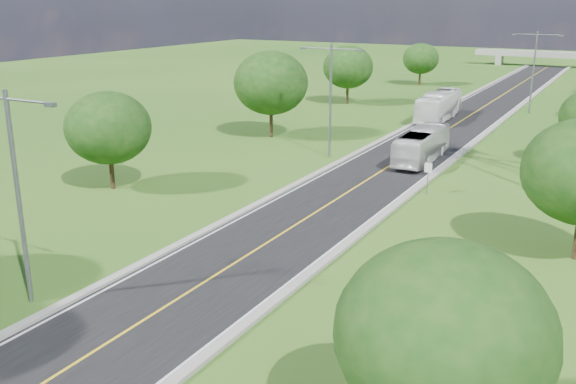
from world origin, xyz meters
name	(u,v)px	position (x,y,z in m)	size (l,w,h in m)	color
ground	(441,134)	(0.00, 60.00, 0.00)	(260.00, 260.00, 0.00)	#265417
road	(456,124)	(0.00, 66.00, 0.03)	(8.00, 150.00, 0.06)	black
curb_left	(420,121)	(-4.25, 66.00, 0.11)	(0.50, 150.00, 0.22)	gray
curb_right	(494,127)	(4.25, 66.00, 0.11)	(0.50, 150.00, 0.22)	gray
speed_limit_sign	(428,173)	(5.20, 37.98, 1.60)	(0.55, 0.09, 2.40)	slate
overpass	(549,55)	(0.00, 140.00, 2.41)	(30.00, 3.00, 3.20)	gray
streetlight_near_left	(16,180)	(-6.00, 12.00, 5.94)	(5.90, 0.25, 10.00)	slate
streetlight_mid_left	(331,91)	(-6.00, 45.00, 5.94)	(5.90, 0.25, 10.00)	slate
streetlight_far_right	(534,65)	(6.00, 78.00, 5.94)	(5.90, 0.25, 10.00)	slate
tree_lb	(108,128)	(-16.00, 28.00, 4.64)	(6.30, 6.30, 7.33)	black
tree_lc	(271,83)	(-15.00, 50.00, 5.58)	(7.56, 7.56, 8.79)	black
tree_ld	(348,67)	(-17.00, 74.00, 4.95)	(6.72, 6.72, 7.82)	black
tree_le	(421,59)	(-14.50, 98.00, 4.33)	(5.88, 5.88, 6.84)	black
tree_ra	(444,334)	(14.00, 10.00, 4.64)	(6.30, 6.30, 7.33)	black
bus_outbound	(422,145)	(1.82, 47.32, 1.48)	(2.39, 10.20, 2.84)	silver
bus_inbound	(439,106)	(-2.64, 67.97, 1.71)	(2.77, 11.86, 3.30)	white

